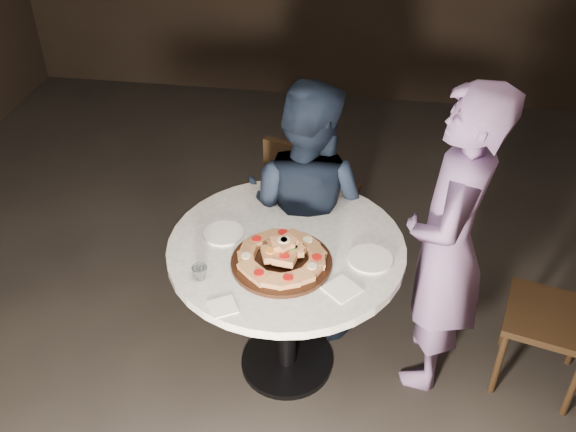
{
  "coord_description": "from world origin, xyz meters",
  "views": [
    {
      "loc": [
        0.35,
        -2.19,
        2.76
      ],
      "look_at": [
        -0.01,
        0.18,
        0.98
      ],
      "focal_mm": 40.0,
      "sensor_mm": 36.0,
      "label": 1
    }
  ],
  "objects": [
    {
      "name": "napkin_near",
      "position": [
        -0.21,
        -0.32,
        0.85
      ],
      "size": [
        0.15,
        0.15,
        0.01
      ],
      "primitive_type": "cube",
      "rotation": [
        0.0,
        0.0,
        0.51
      ],
      "color": "white",
      "rests_on": "table"
    },
    {
      "name": "table",
      "position": [
        -0.01,
        0.13,
        0.69
      ],
      "size": [
        1.22,
        1.22,
        0.85
      ],
      "rotation": [
        0.0,
        0.0,
        0.09
      ],
      "color": "black",
      "rests_on": "ground"
    },
    {
      "name": "focaccia_pile",
      "position": [
        -0.01,
        -0.01,
        0.9
      ],
      "size": [
        0.41,
        0.41,
        0.11
      ],
      "rotation": [
        0.0,
        0.0,
        0.02
      ],
      "color": "#A96E41",
      "rests_on": "serving_board"
    },
    {
      "name": "floor",
      "position": [
        0.0,
        0.0,
        0.0
      ],
      "size": [
        7.0,
        7.0,
        0.0
      ],
      "primitive_type": "plane",
      "color": "black",
      "rests_on": "ground"
    },
    {
      "name": "diner_teal",
      "position": [
        0.74,
        0.24,
        0.84
      ],
      "size": [
        0.51,
        0.68,
        1.68
      ],
      "primitive_type": "imported",
      "rotation": [
        0.0,
        0.0,
        -1.77
      ],
      "color": "slate",
      "rests_on": "ground"
    },
    {
      "name": "napkin_far",
      "position": [
        0.27,
        -0.14,
        0.85
      ],
      "size": [
        0.19,
        0.19,
        0.01
      ],
      "primitive_type": "cube",
      "rotation": [
        0.0,
        0.0,
        -0.73
      ],
      "color": "white",
      "rests_on": "table"
    },
    {
      "name": "chair_far",
      "position": [
        -0.01,
        0.98,
        0.55
      ],
      "size": [
        0.57,
        0.58,
        0.96
      ],
      "rotation": [
        0.0,
        0.0,
        2.84
      ],
      "color": "black",
      "rests_on": "ground"
    },
    {
      "name": "water_glass",
      "position": [
        -0.35,
        -0.16,
        0.88
      ],
      "size": [
        0.08,
        0.08,
        0.06
      ],
      "primitive_type": "imported",
      "rotation": [
        0.0,
        0.0,
        -0.21
      ],
      "color": "silver",
      "rests_on": "table"
    },
    {
      "name": "plate_left",
      "position": [
        -0.32,
        0.16,
        0.85
      ],
      "size": [
        0.24,
        0.24,
        0.01
      ],
      "primitive_type": "cylinder",
      "rotation": [
        0.0,
        0.0,
        0.31
      ],
      "color": "white",
      "rests_on": "table"
    },
    {
      "name": "diner_navy",
      "position": [
        0.02,
        0.58,
        0.74
      ],
      "size": [
        0.86,
        0.76,
        1.48
      ],
      "primitive_type": "imported",
      "rotation": [
        0.0,
        0.0,
        2.82
      ],
      "color": "black",
      "rests_on": "ground"
    },
    {
      "name": "serving_board",
      "position": [
        -0.01,
        -0.01,
        0.86
      ],
      "size": [
        0.52,
        0.52,
        0.02
      ],
      "primitive_type": "cylinder",
      "rotation": [
        0.0,
        0.0,
        -0.15
      ],
      "color": "black",
      "rests_on": "table"
    },
    {
      "name": "chair_right",
      "position": [
        1.39,
        0.22,
        0.52
      ],
      "size": [
        0.53,
        0.52,
        0.9
      ],
      "rotation": [
        0.0,
        0.0,
        -1.82
      ],
      "color": "black",
      "rests_on": "ground"
    },
    {
      "name": "plate_right",
      "position": [
        0.38,
        0.08,
        0.85
      ],
      "size": [
        0.24,
        0.24,
        0.01
      ],
      "primitive_type": "cylinder",
      "rotation": [
        0.0,
        0.0,
        -0.16
      ],
      "color": "white",
      "rests_on": "table"
    }
  ]
}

